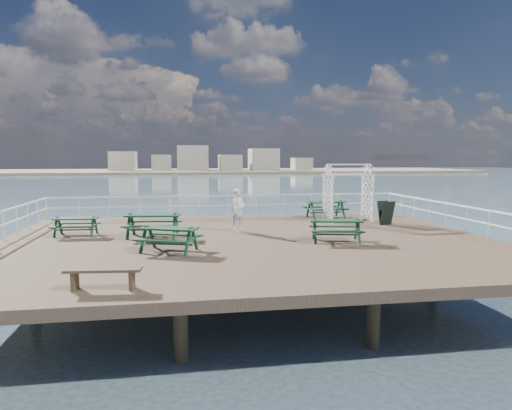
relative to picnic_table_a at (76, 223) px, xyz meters
The scene contains 12 objects.
ground 6.75m from the picnic_table_a, 16.45° to the right, with size 18.00×14.00×0.30m, color brown.
sea_backdrop 133.52m from the picnic_table_a, 81.83° to the left, with size 300.00×300.00×9.20m.
railing 6.42m from the picnic_table_a, ahead, with size 17.77×13.76×1.10m.
picnic_table_a is the anchor object (origin of this frame).
picnic_table_b 3.07m from the picnic_table_a, 15.43° to the right, with size 2.23×1.89×0.99m.
picnic_table_c 11.68m from the picnic_table_a, 17.02° to the left, with size 2.01×1.67×0.93m.
picnic_table_d 5.13m from the picnic_table_a, 45.21° to the right, with size 2.25×2.06×0.88m.
picnic_table_e 9.91m from the picnic_table_a, 16.80° to the right, with size 2.12×1.85×0.89m.
flat_bench_near 8.02m from the picnic_table_a, 73.94° to the right, with size 1.75×0.58×0.49m.
trellis_arbor 12.05m from the picnic_table_a, 10.16° to the left, with size 2.23×1.26×2.71m.
sandwich_board 13.11m from the picnic_table_a, ahead, with size 0.78×0.67×1.08m.
person 6.33m from the picnic_table_a, ahead, with size 0.63×0.42×1.74m, color white.
Camera 1 is at (-2.47, -16.43, 3.02)m, focal length 32.00 mm.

